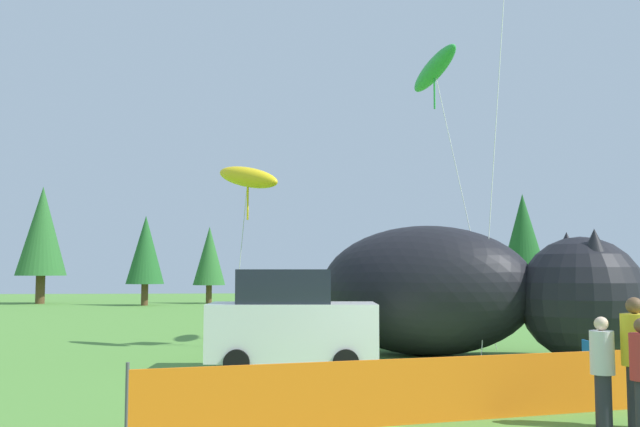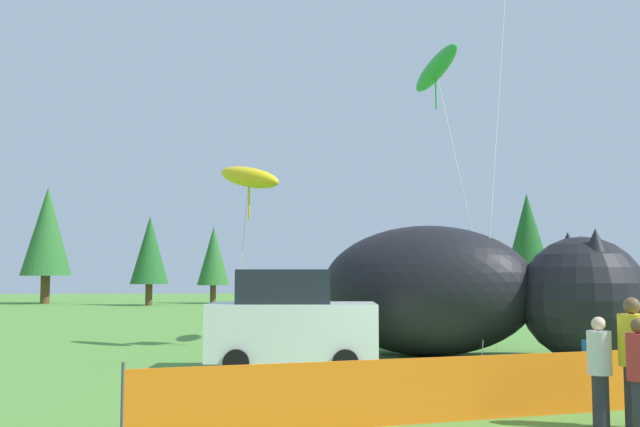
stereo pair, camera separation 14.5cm
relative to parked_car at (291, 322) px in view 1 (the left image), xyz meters
name	(u,v)px [view 1 (the left image)]	position (x,y,z in m)	size (l,w,h in m)	color
ground_plane	(401,394)	(1.91, -3.33, -1.11)	(120.00, 120.00, 0.00)	#548C38
parked_car	(291,322)	(0.00, 0.00, 0.00)	(3.99, 2.19, 2.32)	white
folding_chair	(594,359)	(6.14, -2.36, -0.62)	(0.54, 0.54, 0.86)	#1959A5
inflatable_cat	(466,296)	(4.82, 2.15, 0.51)	(8.68, 5.85, 3.53)	black
safety_fence	(432,390)	(1.87, -5.86, -0.63)	(8.80, 1.96, 1.07)	orange
spectator_in_white_shirt	(636,356)	(4.76, -6.52, -0.08)	(0.41, 0.41, 1.90)	#2D2D38
spectator_in_black_shirt	(603,367)	(4.31, -6.39, -0.23)	(0.35, 0.35, 1.61)	#2D2D38
kite_yellow_hero	(248,178)	(-1.08, 4.92, 4.00)	(2.28, 2.02, 5.74)	silver
kite_green_fish	(434,70)	(4.86, 5.43, 7.63)	(2.00, 3.11, 9.48)	silver
horizon_tree_east	(209,256)	(-4.15, 34.34, 2.22)	(2.27, 2.27, 5.43)	brown
horizon_tree_west	(523,237)	(16.71, 28.89, 3.42)	(3.09, 3.09, 7.38)	brown
horizon_tree_mid	(42,231)	(-15.86, 34.87, 3.94)	(3.45, 3.45, 8.23)	brown
horizon_tree_northeast	(145,250)	(-8.20, 31.71, 2.56)	(2.51, 2.51, 5.98)	brown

